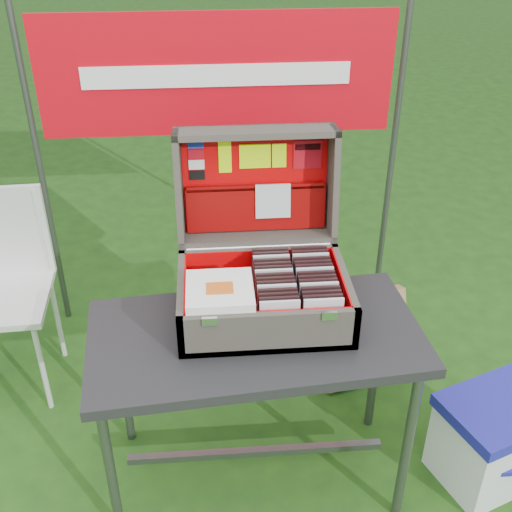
{
  "coord_description": "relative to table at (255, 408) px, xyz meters",
  "views": [
    {
      "loc": [
        -0.05,
        -1.77,
        2.12
      ],
      "look_at": [
        0.1,
        0.1,
        0.95
      ],
      "focal_mm": 45.0,
      "sensor_mm": 36.0,
      "label": 1
    }
  ],
  "objects": [
    {
      "name": "suitcase_lid_back",
      "position": [
        0.04,
        0.49,
        0.71
      ],
      "size": [
        0.6,
        0.08,
        0.43
      ],
      "primitive_type": "cube",
      "rotation": [
        -1.71,
        0.0,
        0.0
      ],
      "color": "#50493E",
      "rests_on": "suitcase_base_wall_back"
    },
    {
      "name": "suitcase_lid_rim_right",
      "position": [
        0.32,
        0.42,
        0.72
      ],
      "size": [
        0.02,
        0.22,
        0.45
      ],
      "primitive_type": "cube",
      "rotation": [
        -1.71,
        0.0,
        0.0
      ],
      "color": "#50493E",
      "rests_on": "suitcase_lid_back"
    },
    {
      "name": "banner",
      "position": [
        -0.08,
        1.12,
        0.94
      ],
      "size": [
        1.6,
        0.02,
        0.55
      ],
      "primitive_type": "cube",
      "color": "#BA0512",
      "rests_on": "banner_post_left"
    },
    {
      "name": "table_brace",
      "position": [
        0.0,
        0.0,
        -0.24
      ],
      "size": [
        1.01,
        0.03,
        0.03
      ],
      "primitive_type": "cube",
      "color": "#59595B",
      "rests_on": "ground"
    },
    {
      "name": "lid_sticker_band_bar",
      "position": [
        0.23,
        0.48,
        0.84
      ],
      "size": [
        0.1,
        0.01,
        0.02
      ],
      "primitive_type": "cube",
      "rotation": [
        -1.71,
        0.0,
        0.0
      ],
      "color": "black",
      "rests_on": "suitcase_lid_liner"
    },
    {
      "name": "cd_right_4",
      "position": [
        0.22,
        0.02,
        0.47
      ],
      "size": [
        0.13,
        0.01,
        0.15
      ],
      "primitive_type": "cube",
      "color": "silver",
      "rests_on": "suitcase_liner_floor"
    },
    {
      "name": "cd_right_13",
      "position": [
        0.22,
        0.23,
        0.47
      ],
      "size": [
        0.13,
        0.01,
        0.15
      ],
      "primitive_type": "cube",
      "color": "black",
      "rests_on": "suitcase_liner_floor"
    },
    {
      "name": "cooler_body",
      "position": [
        0.93,
        -0.07,
        -0.2
      ],
      "size": [
        0.49,
        0.43,
        0.33
      ],
      "primitive_type": "cube",
      "rotation": [
        0.0,
        0.0,
        0.36
      ],
      "color": "white",
      "rests_on": "ground"
    },
    {
      "name": "cd_right_0",
      "position": [
        0.22,
        -0.07,
        0.47
      ],
      "size": [
        0.13,
        0.01,
        0.15
      ],
      "primitive_type": "cube",
      "color": "silver",
      "rests_on": "suitcase_liner_floor"
    },
    {
      "name": "suitcase_base_wall_back",
      "position": [
        0.04,
        0.3,
        0.44
      ],
      "size": [
        0.6,
        0.02,
        0.16
      ],
      "primitive_type": "cube",
      "color": "#50493E",
      "rests_on": "table_top"
    },
    {
      "name": "suitcase_base_bottom",
      "position": [
        0.04,
        0.09,
        0.37
      ],
      "size": [
        0.6,
        0.43,
        0.02
      ],
      "primitive_type": "cube",
      "color": "#50493E",
      "rests_on": "table_top"
    },
    {
      "name": "cd_left_10",
      "position": [
        0.07,
        0.16,
        0.47
      ],
      "size": [
        0.13,
        0.01,
        0.15
      ],
      "primitive_type": "cube",
      "color": "black",
      "rests_on": "suitcase_liner_floor"
    },
    {
      "name": "cd_right_11",
      "position": [
        0.22,
        0.19,
        0.47
      ],
      "size": [
        0.13,
        0.01,
        0.15
      ],
      "primitive_type": "cube",
      "color": "black",
      "rests_on": "suitcase_liner_floor"
    },
    {
      "name": "chair_upright_right",
      "position": [
        -0.9,
        0.82,
        0.33
      ],
      "size": [
        0.02,
        0.02,
        0.44
      ],
      "primitive_type": "cylinder",
      "color": "silver",
      "rests_on": "chair_seat"
    },
    {
      "name": "suitcase_liner_wall_front",
      "position": [
        0.04,
        -0.09,
        0.45
      ],
      "size": [
        0.55,
        0.01,
        0.14
      ],
      "primitive_type": "cube",
      "color": "#DA0504",
      "rests_on": "suitcase_base_bottom"
    },
    {
      "name": "suitcase_latch_right",
      "position": [
        0.23,
        -0.12,
        0.51
      ],
      "size": [
        0.05,
        0.01,
        0.03
      ],
      "primitive_type": "cube",
      "color": "silver",
      "rests_on": "suitcase_base_wall_front"
    },
    {
      "name": "suitcase_liner_floor",
      "position": [
        0.04,
        0.09,
        0.39
      ],
      "size": [
        0.55,
        0.38,
        0.01
      ],
      "primitive_type": "cube",
      "color": "#DA0504",
      "rests_on": "suitcase_base_bottom"
    },
    {
      "name": "lid_sticker_cc_d",
      "position": [
        -0.18,
        0.47,
        0.75
      ],
      "size": [
        0.06,
        0.01,
        0.04
      ],
      "primitive_type": "cube",
      "rotation": [
        -1.71,
        0.0,
        0.0
      ],
      "color": "black",
      "rests_on": "suitcase_lid_liner"
    },
    {
      "name": "songbook_0",
      "position": [
        -0.12,
        0.01,
        0.52
      ],
      "size": [
        0.22,
        0.22,
        0.0
      ],
      "primitive_type": "cube",
      "color": "white",
      "rests_on": "suitcase_base_wall_front"
    },
    {
      "name": "banner_text",
      "position": [
        -0.08,
        1.11,
        0.94
      ],
      "size": [
        1.2,
        0.0,
        0.1
      ],
      "primitive_type": "cube",
      "color": "white",
      "rests_on": "banner"
    },
    {
      "name": "cd_right_5",
      "position": [
        0.22,
        0.05,
        0.47
      ],
      "size": [
        0.13,
        0.01,
        0.15
      ],
      "primitive_type": "cube",
      "color": "black",
      "rests_on": "suitcase_liner_floor"
    },
    {
      "name": "songbook_1",
      "position": [
        -0.12,
        0.01,
        0.53
      ],
      "size": [
        0.22,
        0.22,
        0.0
      ],
      "primitive_type": "cube",
      "color": "white",
      "rests_on": "suitcase_base_wall_front"
    },
    {
      "name": "table_leg_fl",
      "position": [
        -0.52,
        -0.23,
        -0.02
      ],
      "size": [
        0.04,
        0.04,
        0.68
      ],
      "primitive_type": "cylinder",
      "color": "#59595B",
      "rests_on": "ground"
    },
    {
      "name": "suitcase_liner_wall_left",
      "position": [
        -0.24,
        0.09,
        0.45
      ],
      "size": [
        0.01,
        0.38,
        0.14
      ],
      "primitive_type": "cube",
      "color": "#DA0504",
      "rests_on": "suitcase_base_bottom"
    },
    {
      "name": "suitcase_pocket_edge",
      "position": [
        0.04,
        0.44,
        0.7
      ],
      "size": [
        0.52,
        0.02,
        0.02
      ],
      "primitive_type": "cube",
      "rotation": [
        -1.71,
        0.0,
        0.0
      ],
      "color": "#770505",
      "rests_on": "suitcase_lid_pocket"
    },
    {
      "name": "cd_left_0",
      "position": [
        0.07,
        -0.07,
        0.47
      ],
      "size": [
        0.13,
        0.01,
        0.15
      ],
      "primitive_type": "cube",
      "color": "silver",
      "rests_on": "suitcase_liner_floor"
    },
    {
      "name": "suitcase_pocket_cd",
      "position": [
        0.1,
        0.42,
        0.65
      ],
      "size": [
        0.13,
        0.03,
        0.13
      ],
      "primitive_type": "cube",
      "rotation": [
        -1.71,
        0.0,
        0.0
      ],
      "color": "silver",
      "rests_on": "suitcase_lid_pocket"
    },
    {
      "name": "cd_left_7",
      "position": [
        0.07,
        0.09,
        0.47
      ],
      "size": [
        0.13,
        0.01,
        0.15
      ],
      "primitive_type": "cube",
      "color": "black",
      "rests_on": "suitcase_liner_floor"
    },
    {
      "name": "cd_right_2",
      "position": [
        0.22,
        -0.02,
        0.47
      ],
      "size": [
        0.13,
        0.01,
        0.15
      ],
      "primitive_type": "cube",
      "color": "black",
      "rests_on": "suitcase_liner_floor"
    },
    {
      "name": "suitcase_lid_rim_left",
      "position": [
        -0.25,
        0.42,
        0.72
      ],
      "size": [
        0.02,
        0.22,
        0.45
      ],
      "primitive_type": "cube",
      "rotation": [
        -1.71,
        0.0,
        0.0
      ],
      "color": "#50493E",
      "rests_on": "suitcase_lid_back"
    },
    {
      "name": "cd_left_9",
      "position": [
        0.07,
        0.14,
        0.47
      ],
      "size": [
        0.13,
        0.01,
        0.15
      ],
      "primitive_type": "cube",
      "color": "black",
      "rests_on": "suitcase_liner_floor"
    },
    {
      "name": "songbook_4",
      "position": [
        -0.12,
        0.01,
        0.54
      ],
      "size": [
        0.22,
        0.22,
        0.0
      ],
      "primitive_type": "cube",
      "color": "white",
      "rests_on": "suitcase_base_wall_front"
    },
    {
      "name": "suitcase_hinge",
      "position": [
        0.04,
        0.31,
        0.52
      ],
      "size": [
        0.54,
        0.02,
        0.02
      ],
      "primitive_type": "cylinder",
      "rotation": [
        0.0,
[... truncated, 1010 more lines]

